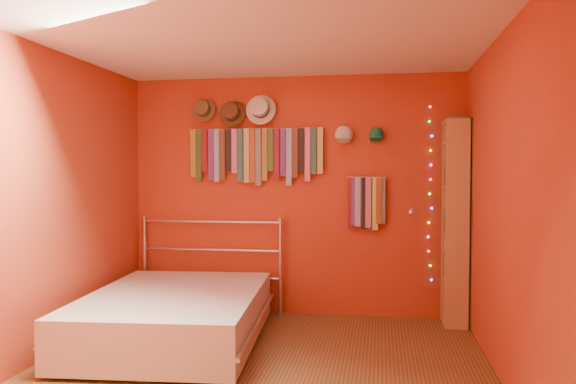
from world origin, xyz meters
The scene contains 16 objects.
ground centered at (0.00, 0.00, 0.00)m, with size 3.50×3.50×0.00m, color #533A1C.
back_wall centered at (0.00, 1.75, 1.25)m, with size 3.50×0.02×2.50m, color #983F18.
right_wall centered at (1.75, 0.00, 1.25)m, with size 0.02×3.50×2.50m, color #983F18.
left_wall centered at (-1.75, 0.00, 1.25)m, with size 0.02×3.50×2.50m, color #983F18.
ceiling centered at (0.00, 0.00, 2.50)m, with size 3.50×3.50×0.02m, color white.
tie_rack centered at (-0.41, 1.68, 1.70)m, with size 1.45×0.03×0.60m.
small_tie_rack centered at (0.75, 1.69, 1.20)m, with size 0.40×0.03×0.55m.
fedora_olive centered at (-0.97, 1.66, 2.17)m, with size 0.26×0.14×0.25m.
fedora_brown centered at (-0.66, 1.66, 2.12)m, with size 0.28×0.15×0.28m.
fedora_white centered at (-0.35, 1.65, 2.16)m, with size 0.32×0.17×0.31m.
cap_white centered at (0.52, 1.70, 1.88)m, with size 0.18×0.23×0.18m.
cap_green centered at (0.85, 1.70, 1.88)m, with size 0.16×0.20×0.16m.
fairy_lights centered at (1.39, 1.71, 1.28)m, with size 0.06×0.02×1.77m.
reading_lamp centered at (1.19, 1.53, 1.10)m, with size 0.07×0.29×0.08m.
bookshelf centered at (1.66, 1.53, 1.02)m, with size 0.25×0.34×2.00m.
bed centered at (-0.89, 0.58, 0.24)m, with size 1.70×2.17×1.02m.
Camera 1 is at (0.90, -4.09, 1.49)m, focal length 35.00 mm.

